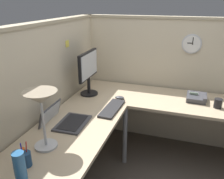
# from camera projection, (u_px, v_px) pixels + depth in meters

# --- Properties ---
(ground_plane) EXTENTS (6.80, 6.80, 0.00)m
(ground_plane) POSITION_uv_depth(u_px,v_px,m) (135.00, 174.00, 2.53)
(ground_plane) COLOR #4C443D
(cubicle_wall_back) EXTENTS (2.57, 0.12, 1.58)m
(cubicle_wall_back) POSITION_uv_depth(u_px,v_px,m) (37.00, 111.00, 2.17)
(cubicle_wall_back) COLOR beige
(cubicle_wall_back) RESTS_ON ground
(cubicle_wall_right) EXTENTS (0.12, 2.37, 1.58)m
(cubicle_wall_right) POSITION_uv_depth(u_px,v_px,m) (173.00, 82.00, 2.93)
(cubicle_wall_right) COLOR beige
(cubicle_wall_right) RESTS_ON ground
(desk) EXTENTS (2.35, 2.15, 0.73)m
(desk) POSITION_uv_depth(u_px,v_px,m) (138.00, 131.00, 2.16)
(desk) COLOR tan
(desk) RESTS_ON ground
(monitor) EXTENTS (0.46, 0.20, 0.50)m
(monitor) POSITION_uv_depth(u_px,v_px,m) (88.00, 70.00, 2.62)
(monitor) COLOR black
(monitor) RESTS_ON desk
(laptop) EXTENTS (0.35, 0.39, 0.22)m
(laptop) POSITION_uv_depth(u_px,v_px,m) (63.00, 120.00, 2.09)
(laptop) COLOR #38383D
(laptop) RESTS_ON desk
(keyboard) EXTENTS (0.43, 0.15, 0.02)m
(keyboard) POSITION_uv_depth(u_px,v_px,m) (112.00, 108.00, 2.34)
(keyboard) COLOR #232326
(keyboard) RESTS_ON desk
(computer_mouse) EXTENTS (0.06, 0.10, 0.03)m
(computer_mouse) POSITION_uv_depth(u_px,v_px,m) (120.00, 98.00, 2.58)
(computer_mouse) COLOR #38383D
(computer_mouse) RESTS_ON desk
(desk_lamp_dome) EXTENTS (0.24, 0.24, 0.44)m
(desk_lamp_dome) POSITION_uv_depth(u_px,v_px,m) (41.00, 102.00, 1.63)
(desk_lamp_dome) COLOR #B7BABF
(desk_lamp_dome) RESTS_ON desk
(pen_cup) EXTENTS (0.08, 0.08, 0.18)m
(pen_cup) POSITION_uv_depth(u_px,v_px,m) (25.00, 159.00, 1.54)
(pen_cup) COLOR navy
(pen_cup) RESTS_ON desk
(thermos_flask) EXTENTS (0.07, 0.07, 0.22)m
(thermos_flask) POSITION_uv_depth(u_px,v_px,m) (20.00, 169.00, 1.37)
(thermos_flask) COLOR #26598C
(thermos_flask) RESTS_ON desk
(office_phone) EXTENTS (0.20, 0.21, 0.11)m
(office_phone) POSITION_uv_depth(u_px,v_px,m) (197.00, 98.00, 2.52)
(office_phone) COLOR #38383D
(office_phone) RESTS_ON desk
(coffee_mug) EXTENTS (0.08, 0.08, 0.10)m
(coffee_mug) POSITION_uv_depth(u_px,v_px,m) (218.00, 103.00, 2.37)
(coffee_mug) COLOR black
(coffee_mug) RESTS_ON desk
(wall_clock) EXTENTS (0.04, 0.22, 0.22)m
(wall_clock) POSITION_uv_depth(u_px,v_px,m) (192.00, 44.00, 2.66)
(wall_clock) COLOR #B7BABF
(pinned_note_middle) EXTENTS (0.07, 0.00, 0.07)m
(pinned_note_middle) POSITION_uv_depth(u_px,v_px,m) (67.00, 44.00, 2.46)
(pinned_note_middle) COLOR #EAD84C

